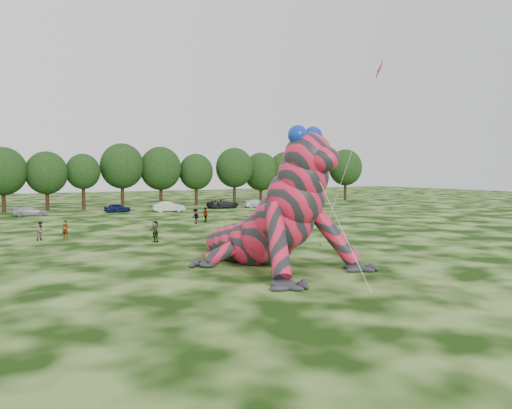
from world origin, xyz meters
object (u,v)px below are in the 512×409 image
object	(u,v)px
spectator_5	(155,232)
spectator_2	(196,216)
tree_13	(234,176)
tree_7	(3,180)
tree_12	(196,179)
car_6	(223,204)
tree_17	(345,175)
spectator_1	(41,231)
tree_16	(311,177)
spectator_3	(205,215)
spectator_0	(65,230)
flying_kite	(375,82)
tree_9	(83,182)
tree_8	(47,181)
tree_11	(161,177)
car_5	(169,207)
car_4	(117,208)
car_7	(256,203)
tree_14	(261,178)
tree_15	(286,177)
tree_10	(122,175)
car_3	(30,211)

from	to	relation	value
spectator_5	spectator_2	distance (m)	14.72
spectator_5	tree_13	bearing A→B (deg)	130.12
tree_7	tree_12	size ratio (longest dim) A/B	1.06
car_6	spectator_5	size ratio (longest dim) A/B	2.91
tree_17	spectator_1	world-z (taller)	tree_17
tree_16	spectator_2	bearing A→B (deg)	-141.01
tree_13	spectator_3	world-z (taller)	tree_13
tree_17	spectator_0	xyz separation A→B (m)	(-58.11, -33.20, -4.31)
flying_kite	spectator_5	xyz separation A→B (m)	(-14.82, 10.58, -12.23)
tree_9	car_6	xyz separation A→B (m)	(20.13, -8.22, -3.60)
tree_16	spectator_1	xyz separation A→B (m)	(-53.64, -36.13, -3.86)
tree_8	spectator_3	xyz separation A→B (m)	(14.72, -26.03, -3.60)
tree_11	tree_7	bearing A→B (deg)	-176.67
tree_9	tree_17	world-z (taller)	tree_17
car_5	spectator_5	bearing A→B (deg)	165.09
tree_8	car_6	xyz separation A→B (m)	(25.42, -7.86, -3.73)
tree_8	tree_12	bearing A→B (deg)	1.78
spectator_3	spectator_5	distance (m)	16.79
car_4	car_7	size ratio (longest dim) A/B	0.81
tree_11	spectator_0	distance (m)	40.27
tree_11	tree_17	xyz separation A→B (m)	(38.16, -1.53, 0.11)
tree_11	tree_14	bearing A→B (deg)	1.54
tree_9	tree_16	xyz separation A→B (m)	(44.38, 2.03, 0.35)
tree_11	spectator_0	world-z (taller)	tree_11
flying_kite	tree_15	world-z (taller)	flying_kite
tree_8	tree_9	distance (m)	5.30
spectator_3	tree_13	bearing A→B (deg)	140.45
tree_7	tree_17	xyz separation A→B (m)	(62.03, -0.14, 0.41)
tree_12	spectator_2	world-z (taller)	tree_12
flying_kite	tree_14	world-z (taller)	flying_kite
tree_15	car_4	world-z (taller)	tree_15
tree_10	car_6	world-z (taller)	tree_10
tree_17	car_4	xyz separation A→B (m)	(-47.50, -7.17, -4.51)
tree_16	spectator_2	xyz separation A→B (m)	(-36.69, -29.71, -3.84)
tree_12	car_5	xyz separation A→B (m)	(-8.72, -11.01, -3.73)
tree_11	tree_14	distance (m)	19.69
tree_15	flying_kite	bearing A→B (deg)	-114.72
tree_15	car_5	world-z (taller)	tree_15
car_7	spectator_2	xyz separation A→B (m)	(-17.78, -18.19, 0.18)
tree_10	car_7	distance (m)	22.41
tree_8	car_7	xyz separation A→B (m)	(30.75, -9.13, -3.80)
flying_kite	tree_8	world-z (taller)	flying_kite
tree_11	flying_kite	bearing A→B (deg)	-88.50
tree_9	spectator_1	world-z (taller)	tree_9
tree_15	car_6	size ratio (longest dim) A/B	1.81
tree_15	tree_8	bearing A→B (deg)	-178.95
tree_11	spectator_1	size ratio (longest dim) A/B	6.07
tree_10	car_3	size ratio (longest dim) A/B	2.43
tree_8	spectator_5	distance (m)	39.78
tree_11	car_3	world-z (taller)	tree_11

